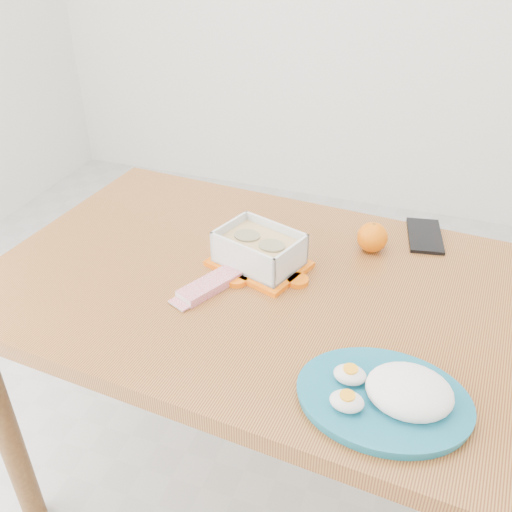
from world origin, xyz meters
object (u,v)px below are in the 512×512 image
(rice_plate, at_px, (392,393))
(dining_table, at_px, (256,314))
(orange_fruit, at_px, (372,237))
(food_container, at_px, (259,250))
(smartphone, at_px, (425,236))

(rice_plate, bearing_deg, dining_table, 139.43)
(dining_table, bearing_deg, orange_fruit, 47.18)
(dining_table, distance_m, rice_plate, 0.45)
(dining_table, xyz_separation_m, food_container, (-0.01, 0.05, 0.14))
(food_container, bearing_deg, orange_fruit, 52.40)
(dining_table, distance_m, food_container, 0.15)
(dining_table, height_order, food_container, food_container)
(dining_table, relative_size, food_container, 5.07)
(rice_plate, xyz_separation_m, smartphone, (-0.00, 0.58, -0.02))
(food_container, bearing_deg, dining_table, -60.21)
(dining_table, xyz_separation_m, orange_fruit, (0.22, 0.20, 0.14))
(food_container, relative_size, orange_fruit, 3.37)
(smartphone, bearing_deg, dining_table, -147.80)
(rice_plate, bearing_deg, orange_fruit, 101.89)
(dining_table, xyz_separation_m, smartphone, (0.33, 0.31, 0.11))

